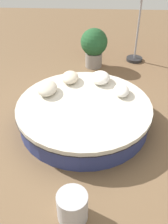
% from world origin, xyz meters
% --- Properties ---
extents(ground_plane, '(16.00, 16.00, 0.00)m').
position_xyz_m(ground_plane, '(0.00, 0.00, 0.00)').
color(ground_plane, brown).
extents(round_bed, '(2.51, 2.51, 0.46)m').
position_xyz_m(round_bed, '(0.00, 0.00, 0.23)').
color(round_bed, navy).
rests_on(round_bed, ground_plane).
extents(throw_pillow_0, '(0.42, 0.30, 0.17)m').
position_xyz_m(throw_pillow_0, '(-0.38, 0.70, 0.54)').
color(throw_pillow_0, white).
rests_on(throw_pillow_0, round_bed).
extents(throw_pillow_1, '(0.49, 0.39, 0.21)m').
position_xyz_m(throw_pillow_1, '(-0.82, 0.30, 0.56)').
color(throw_pillow_1, white).
rests_on(throw_pillow_1, round_bed).
extents(throw_pillow_2, '(0.47, 0.34, 0.19)m').
position_xyz_m(throw_pillow_2, '(-0.82, -0.33, 0.55)').
color(throw_pillow_2, beige).
rests_on(throw_pillow_2, round_bed).
extents(throw_pillow_3, '(0.52, 0.38, 0.20)m').
position_xyz_m(throw_pillow_3, '(-0.36, -0.73, 0.56)').
color(throw_pillow_3, beige).
rests_on(throw_pillow_3, round_bed).
extents(planter, '(0.69, 0.69, 1.02)m').
position_xyz_m(planter, '(-2.46, 0.14, 0.59)').
color(planter, gray).
rests_on(planter, ground_plane).
extents(side_table, '(0.41, 0.41, 0.43)m').
position_xyz_m(side_table, '(1.96, -0.05, 0.21)').
color(side_table, '#B7B7BC').
rests_on(side_table, ground_plane).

